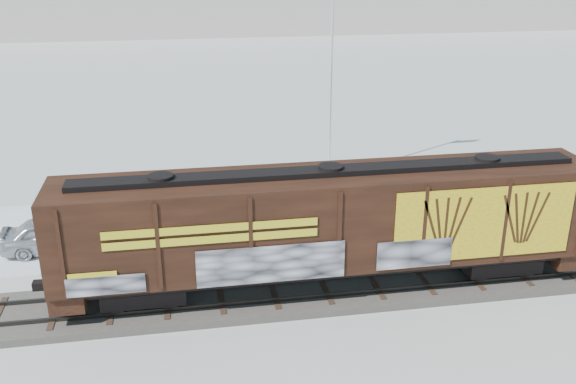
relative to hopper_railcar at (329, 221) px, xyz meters
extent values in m
plane|color=white|center=(-0.14, 0.01, -3.06)|extent=(500.00, 500.00, 0.00)
cube|color=#59544C|center=(-0.14, 0.01, -2.92)|extent=(50.00, 3.40, 0.28)
cube|color=#33302D|center=(-0.14, -0.71, -2.70)|extent=(50.00, 0.10, 0.15)
cube|color=#33302D|center=(-0.14, 0.73, -2.70)|extent=(50.00, 0.10, 0.15)
cube|color=white|center=(-0.14, 7.51, -3.04)|extent=(40.00, 8.00, 0.03)
cube|color=black|center=(-6.93, 0.01, -2.18)|extent=(3.00, 2.00, 0.90)
cube|color=black|center=(6.92, 0.01, -2.18)|extent=(3.00, 2.00, 0.90)
cylinder|color=black|center=(-7.88, -0.77, -2.18)|extent=(0.90, 0.12, 0.90)
cube|color=black|center=(-0.01, 0.01, -1.65)|extent=(20.12, 2.40, 0.25)
cube|color=#361A0E|center=(-0.01, 0.01, 0.18)|extent=(20.12, 3.00, 3.42)
cube|color=black|center=(-0.01, 0.01, 1.99)|extent=(18.51, 0.90, 0.20)
cube|color=yellow|center=(5.43, -1.53, 0.18)|extent=(6.84, 0.03, 2.77)
cube|color=gold|center=(-4.43, -1.53, 0.53)|extent=(7.24, 0.02, 0.70)
cube|color=silver|center=(-2.42, -1.54, -0.78)|extent=(5.23, 0.03, 1.40)
cylinder|color=silver|center=(3.09, 12.87, -2.96)|extent=(0.90, 0.90, 0.20)
cylinder|color=silver|center=(3.09, 12.87, 3.45)|extent=(0.14, 0.14, 13.01)
imported|color=silver|center=(-10.94, 5.69, -2.24)|extent=(4.65, 1.97, 1.57)
imported|color=white|center=(1.48, 7.42, -2.21)|extent=(5.07, 2.05, 1.64)
imported|color=black|center=(8.89, 5.77, -2.28)|extent=(5.54, 3.84, 1.49)
camera|label=1|loc=(-5.29, -21.28, 9.57)|focal=40.00mm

